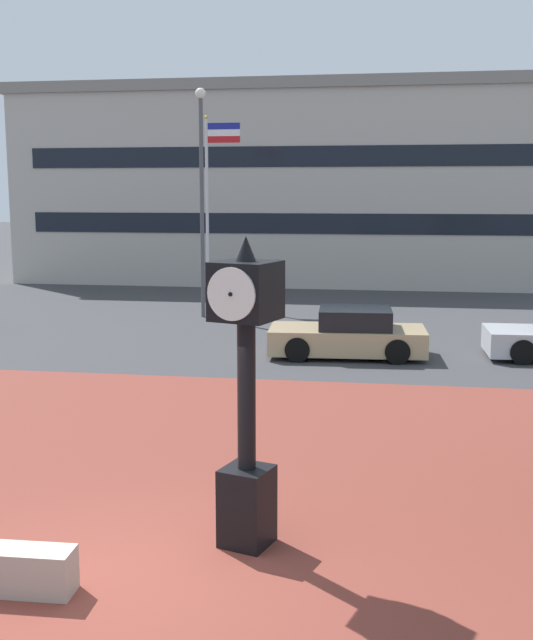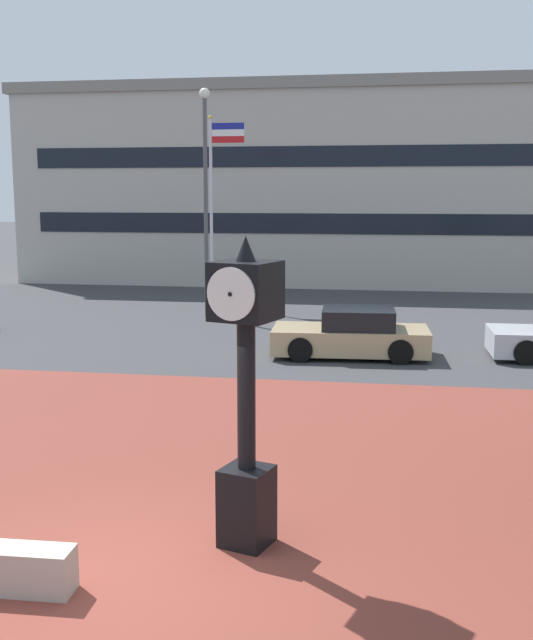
# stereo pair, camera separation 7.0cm
# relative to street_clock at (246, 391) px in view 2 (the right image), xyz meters

# --- Properties ---
(ground_plane) EXTENTS (200.00, 200.00, 0.00)m
(ground_plane) POSITION_rel_street_clock_xyz_m (-1.25, -1.07, -1.95)
(ground_plane) COLOR #38383A
(plaza_brick_paving) EXTENTS (44.00, 13.64, 0.01)m
(plaza_brick_paving) POSITION_rel_street_clock_xyz_m (-1.25, 1.75, -1.94)
(plaza_brick_paving) COLOR brown
(plaza_brick_paving) RESTS_ON ground
(street_clock) EXTENTS (0.87, 0.90, 3.80)m
(street_clock) POSITION_rel_street_clock_xyz_m (0.00, 0.00, 0.00)
(street_clock) COLOR black
(street_clock) RESTS_ON ground
(car_street_far) EXTENTS (4.18, 2.13, 1.28)m
(car_street_far) POSITION_rel_street_clock_xyz_m (0.63, 11.55, -1.38)
(car_street_far) COLOR tan
(car_street_far) RESTS_ON ground
(flagpole_primary) EXTENTS (1.36, 0.14, 7.14)m
(flagpole_primary) POSITION_rel_street_clock_xyz_m (-5.21, 20.70, 2.15)
(flagpole_primary) COLOR silver
(flagpole_primary) RESTS_ON ground
(civic_building) EXTENTS (25.99, 13.91, 9.25)m
(civic_building) POSITION_rel_street_clock_xyz_m (-3.30, 32.75, 2.69)
(civic_building) COLOR #B2ADA3
(civic_building) RESTS_ON ground
(street_lamp_post) EXTENTS (0.36, 0.36, 7.72)m
(street_lamp_post) POSITION_rel_street_clock_xyz_m (-4.74, 17.43, 2.68)
(street_lamp_post) COLOR #4C4C51
(street_lamp_post) RESTS_ON ground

